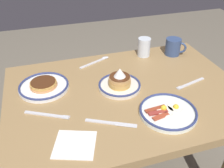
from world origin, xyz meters
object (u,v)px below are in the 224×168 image
plate_near_main (44,86)px  paper_napkin (75,145)px  plate_center_pancakes (168,112)px  coffee_mug (173,47)px  butter_knife (111,123)px  tea_spoon (98,61)px  fork_near (190,83)px  fork_far (47,115)px  plate_far_companion (120,83)px  drinking_glass (144,48)px

plate_near_main → paper_napkin: plate_near_main is taller
plate_center_pancakes → coffee_mug: coffee_mug is taller
paper_napkin → butter_knife: size_ratio=0.76×
coffee_mug → tea_spoon: (0.46, -0.05, -0.05)m
fork_near → paper_napkin: bearing=20.1°
fork_far → plate_center_pancakes: bearing=164.1°
plate_near_main → plate_far_companion: size_ratio=1.16×
drinking_glass → butter_knife: 0.64m
butter_knife → plate_near_main: bearing=-54.5°
coffee_mug → tea_spoon: 0.46m
fork_near → plate_near_main: bearing=-14.0°
paper_napkin → fork_near: fork_near is taller
paper_napkin → fork_far: size_ratio=0.80×
fork_far → plate_near_main: bearing=-90.7°
paper_napkin → butter_knife: butter_knife is taller
paper_napkin → tea_spoon: (-0.24, -0.60, 0.00)m
butter_knife → tea_spoon: size_ratio=1.04×
drinking_glass → tea_spoon: size_ratio=0.58×
fork_far → tea_spoon: bearing=-129.3°
plate_far_companion → drinking_glass: size_ratio=1.90×
coffee_mug → drinking_glass: drinking_glass is taller
fork_far → drinking_glass: bearing=-147.2°
drinking_glass → fork_near: bearing=106.1°
plate_near_main → drinking_glass: drinking_glass is taller
plate_near_main → plate_far_companion: (-0.36, 0.10, 0.01)m
fork_near → coffee_mug: bearing=-102.7°
drinking_glass → fork_near: 0.38m
plate_near_main → fork_far: (0.00, 0.21, -0.01)m
paper_napkin → coffee_mug: bearing=-141.8°
coffee_mug → plate_near_main: bearing=10.5°
drinking_glass → butter_knife: drinking_glass is taller
drinking_glass → fork_far: size_ratio=0.59×
coffee_mug → fork_far: (0.78, 0.35, -0.05)m
tea_spoon → butter_knife: bearing=81.0°
butter_knife → plate_center_pancakes: bearing=176.9°
plate_far_companion → tea_spoon: plate_far_companion is taller
coffee_mug → fork_far: bearing=24.3°
plate_near_main → fork_far: plate_near_main is taller
coffee_mug → butter_knife: (0.54, 0.48, -0.05)m
butter_knife → tea_spoon: bearing=-99.0°
drinking_glass → fork_far: 0.73m
plate_near_main → drinking_glass: (-0.61, -0.18, 0.03)m
plate_far_companion → coffee_mug: 0.49m
plate_center_pancakes → tea_spoon: size_ratio=1.29×
plate_near_main → coffee_mug: 0.80m
paper_napkin → drinking_glass: bearing=-131.7°
fork_near → tea_spoon: (0.39, -0.37, 0.00)m
plate_center_pancakes → plate_far_companion: (0.13, -0.25, 0.01)m
fork_near → tea_spoon: bearing=-43.6°
plate_center_pancakes → plate_near_main: bearing=-35.5°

